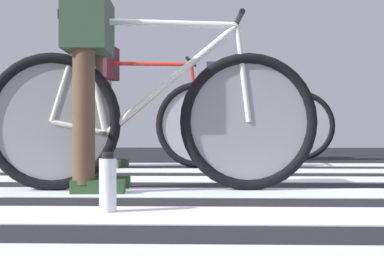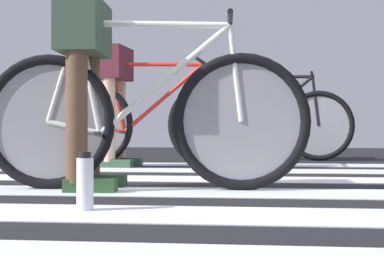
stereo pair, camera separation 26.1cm
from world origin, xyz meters
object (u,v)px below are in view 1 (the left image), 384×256
cyclist_2_of_3 (101,89)px  bicycle_3_of_3 (250,123)px  cyclist_3_of_3 (220,98)px  bicycle_1_of_3 (150,116)px  water_bottle (107,184)px  bicycle_2_of_3 (137,122)px  cyclist_1_of_3 (89,67)px

cyclist_2_of_3 → bicycle_3_of_3: cyclist_2_of_3 is taller
cyclist_3_of_3 → cyclist_2_of_3: bearing=-121.7°
bicycle_1_of_3 → water_bottle: 0.83m
bicycle_2_of_3 → bicycle_1_of_3: bearing=-75.5°
bicycle_2_of_3 → cyclist_3_of_3: bearing=65.8°
bicycle_2_of_3 → water_bottle: (0.21, -2.59, -0.28)m
bicycle_3_of_3 → cyclist_3_of_3: bearing=-180.0°
cyclist_2_of_3 → bicycle_3_of_3: 1.81m
bicycle_1_of_3 → bicycle_3_of_3: same height
bicycle_1_of_3 → bicycle_2_of_3: size_ratio=1.00×
cyclist_3_of_3 → bicycle_1_of_3: bearing=-89.9°
bicycle_3_of_3 → water_bottle: bicycle_3_of_3 is taller
cyclist_3_of_3 → water_bottle: bearing=-89.5°
bicycle_1_of_3 → bicycle_3_of_3: size_ratio=1.01×
cyclist_3_of_3 → water_bottle: cyclist_3_of_3 is taller
cyclist_2_of_3 → cyclist_3_of_3: cyclist_2_of_3 is taller
bicycle_1_of_3 → water_bottle: bicycle_1_of_3 is taller
bicycle_1_of_3 → cyclist_1_of_3: 0.40m
water_bottle → cyclist_3_of_3: bearing=82.5°
bicycle_1_of_3 → cyclist_3_of_3: size_ratio=1.71×
cyclist_3_of_3 → bicycle_3_of_3: bearing=0.0°
bicycle_2_of_3 → water_bottle: bearing=-80.1°
bicycle_1_of_3 → bicycle_2_of_3: (-0.29, 1.81, 0.00)m
bicycle_1_of_3 → cyclist_1_of_3: cyclist_1_of_3 is taller
cyclist_1_of_3 → bicycle_1_of_3: bearing=-0.0°
bicycle_1_of_3 → bicycle_2_of_3: bearing=96.5°
water_bottle → cyclist_1_of_3: bearing=106.6°
cyclist_2_of_3 → bicycle_2_of_3: bearing=0.0°
bicycle_2_of_3 → bicycle_3_of_3: (1.02, 1.22, 0.00)m
bicycle_1_of_3 → cyclist_1_of_3: size_ratio=1.75×
cyclist_1_of_3 → bicycle_2_of_3: 1.84m
bicycle_1_of_3 → cyclist_2_of_3: 1.96m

